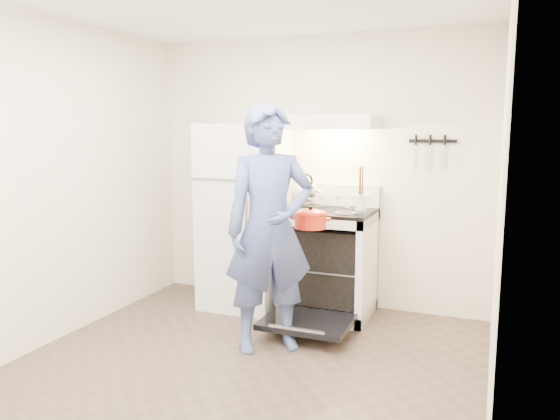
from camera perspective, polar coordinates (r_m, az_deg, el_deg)
The scene contains 15 objects.
floor at distance 3.84m, azimuth -5.07°, elevation -17.12°, with size 3.60×3.60×0.00m, color #493B31.
back_wall at distance 5.15m, azimuth 3.83°, elevation 3.98°, with size 3.20×0.02×2.50m, color beige.
refrigerator at distance 5.09m, azimuth -3.67°, elevation -0.62°, with size 0.70×0.70×1.70m, color silver.
stove_body at distance 4.90m, azimuth 5.13°, elevation -5.65°, with size 0.76×0.65×0.92m, color silver.
cooktop at distance 4.81m, azimuth 5.21°, elevation -0.16°, with size 0.76×0.65×0.03m, color black.
backsplash at distance 5.06m, azimuth 6.15°, elevation 1.59°, with size 0.76×0.07×0.20m, color silver.
oven_door at distance 4.46m, azimuth 2.83°, elevation -11.61°, with size 0.70×0.54×0.04m, color black.
oven_rack at distance 4.91m, azimuth 5.13°, elevation -5.87°, with size 0.60×0.52×0.01m, color gray.
range_hood at distance 4.82m, azimuth 5.59°, elevation 9.11°, with size 0.76×0.50×0.12m, color silver.
knife_strip at distance 4.90m, azimuth 15.67°, elevation 6.95°, with size 0.40×0.02×0.03m, color black.
pizza_stone at distance 4.99m, azimuth 5.37°, elevation -5.46°, with size 0.34×0.34×0.02m, color olive.
tea_kettle at distance 4.96m, azimuth 2.71°, elevation 2.07°, with size 0.25×0.20×0.30m, color silver, non-canonical shape.
utensil_jar at distance 4.59m, azimuth 8.43°, elevation 0.76°, with size 0.09×0.09×0.13m, color silver.
person at distance 4.04m, azimuth -1.08°, elevation -2.02°, with size 0.67×0.44×1.84m, color #33467C.
dutch_oven at distance 4.23m, azimuth 3.18°, elevation -1.13°, with size 0.32×0.25×0.21m, color red, non-canonical shape.
Camera 1 is at (1.58, -3.08, 1.67)m, focal length 35.00 mm.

